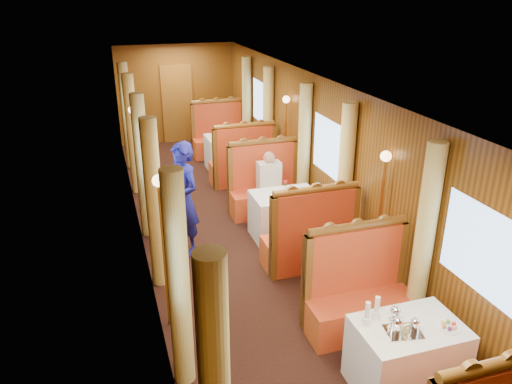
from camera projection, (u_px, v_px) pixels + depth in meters
name	position (u px, v px, depth m)	size (l,w,h in m)	color
floor	(241.00, 242.00, 8.05)	(3.00, 12.00, 0.01)	black
ceiling	(239.00, 87.00, 7.09)	(3.00, 12.00, 0.01)	silver
wall_far	(177.00, 94.00, 12.86)	(3.00, 2.50, 0.01)	brown
wall_left	(139.00, 180.00, 7.16)	(12.00, 2.50, 0.01)	brown
wall_right	(330.00, 160.00, 7.99)	(12.00, 2.50, 0.01)	brown
doorway_far	(178.00, 104.00, 12.93)	(0.80, 0.04, 2.00)	brown
table_near	(406.00, 356.00, 5.03)	(1.05, 0.72, 0.75)	white
banquette_near_aft	(358.00, 297.00, 5.91)	(1.30, 0.55, 1.34)	#B01D13
table_mid	(285.00, 215.00, 8.11)	(1.05, 0.72, 0.75)	white
banquette_mid_fwd	(309.00, 241.00, 7.20)	(1.30, 0.55, 1.34)	#B01D13
banquette_mid_aft	(265.00, 190.00, 8.99)	(1.30, 0.55, 1.34)	#B01D13
table_far	(230.00, 152.00, 11.20)	(1.05, 0.72, 0.75)	white
banquette_far_fwd	(243.00, 164.00, 10.29)	(1.30, 0.55, 1.34)	#B01D13
banquette_far_aft	(220.00, 138.00, 12.07)	(1.30, 0.55, 1.34)	#B01D13
tea_tray	(403.00, 332.00, 4.79)	(0.34, 0.26, 0.01)	silver
teapot_left	(397.00, 328.00, 4.75)	(0.18, 0.13, 0.15)	silver
teapot_right	(414.00, 327.00, 4.77)	(0.15, 0.11, 0.12)	silver
teapot_back	(395.00, 317.00, 4.91)	(0.17, 0.13, 0.14)	silver
fruit_plate	(449.00, 327.00, 4.85)	(0.23, 0.23, 0.05)	white
cup_inboard	(367.00, 316.00, 4.86)	(0.08, 0.08, 0.26)	white
cup_outboard	(377.00, 311.00, 4.94)	(0.08, 0.08, 0.26)	white
rose_vase_mid	(285.00, 185.00, 7.87)	(0.06, 0.06, 0.36)	silver
rose_vase_far	(229.00, 128.00, 11.00)	(0.06, 0.06, 0.36)	silver
window_left_near	(179.00, 307.00, 4.00)	(1.20, 0.90, 0.01)	#85ADDF
curtain_left_near_b	(179.00, 283.00, 4.82)	(0.22, 0.22, 2.35)	#D3C46C
window_right_near	(485.00, 252.00, 4.82)	(1.20, 0.90, 0.01)	#85ADDF
curtain_right_near_b	(424.00, 242.00, 5.59)	(0.22, 0.22, 2.35)	#D3C46C
window_left_mid	(139.00, 167.00, 7.08)	(1.20, 0.90, 0.01)	#85ADDF
curtain_left_mid_a	(155.00, 205.00, 6.53)	(0.22, 0.22, 2.35)	#D3C46C
curtain_left_mid_b	(143.00, 167.00, 7.91)	(0.22, 0.22, 2.35)	#D3C46C
window_right_mid	(330.00, 148.00, 7.91)	(1.20, 0.90, 0.01)	#85ADDF
curtain_right_mid_a	(345.00, 182.00, 7.30)	(0.22, 0.22, 2.35)	#D3C46C
curtain_right_mid_b	(304.00, 151.00, 8.67)	(0.22, 0.22, 2.35)	#D3C46C
window_left_far	(123.00, 112.00, 10.17)	(1.20, 0.90, 0.01)	#85ADDF
curtain_left_far_a	(133.00, 135.00, 9.62)	(0.22, 0.22, 2.35)	#D3C46C
curtain_left_far_b	(127.00, 116.00, 10.99)	(0.22, 0.22, 2.35)	#D3C46C
window_right_far	(261.00, 103.00, 10.99)	(1.20, 0.90, 0.01)	#85ADDF
curtain_right_far_a	(268.00, 124.00, 10.38)	(0.22, 0.22, 2.35)	#D3C46C
curtain_right_far_b	(247.00, 108.00, 11.76)	(0.22, 0.22, 2.35)	#D3C46C
sconce_left_fore	(162.00, 222.00, 5.59)	(0.14, 0.14, 1.95)	#BF8C3F
sconce_right_fore	(382.00, 193.00, 6.37)	(0.14, 0.14, 1.95)	#BF8C3F
sconce_left_aft	(135.00, 138.00, 8.68)	(0.14, 0.14, 1.95)	#BF8C3F
sconce_right_aft	(286.00, 125.00, 9.45)	(0.14, 0.14, 1.95)	#BF8C3F
steward	(183.00, 199.00, 7.45)	(0.64, 0.42, 1.76)	navy
passenger	(269.00, 178.00, 8.66)	(0.40, 0.44, 0.76)	beige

